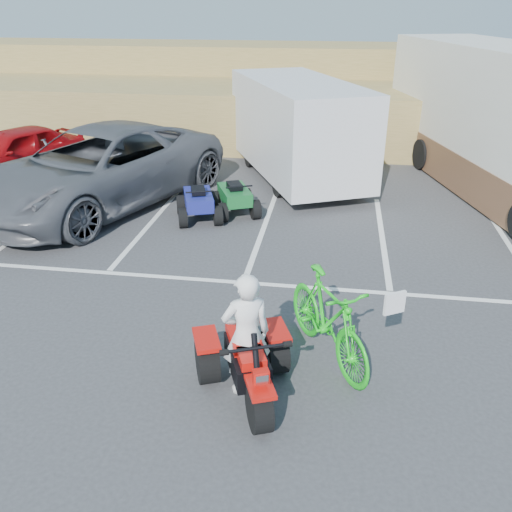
# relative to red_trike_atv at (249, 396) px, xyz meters

# --- Properties ---
(ground) EXTENTS (100.00, 100.00, 0.00)m
(ground) POSITION_rel_red_trike_atv_xyz_m (-0.62, 0.75, 0.00)
(ground) COLOR #363639
(ground) RESTS_ON ground
(parking_stripes) EXTENTS (28.00, 5.16, 0.01)m
(parking_stripes) POSITION_rel_red_trike_atv_xyz_m (0.25, 4.82, 0.00)
(parking_stripes) COLOR white
(parking_stripes) RESTS_ON ground
(grass_embankment) EXTENTS (40.00, 8.50, 3.10)m
(grass_embankment) POSITION_rel_red_trike_atv_xyz_m (-0.62, 16.23, 1.42)
(grass_embankment) COLOR olive
(grass_embankment) RESTS_ON ground
(red_trike_atv) EXTENTS (1.84, 2.08, 1.12)m
(red_trike_atv) POSITION_rel_red_trike_atv_xyz_m (0.00, 0.00, 0.00)
(red_trike_atv) COLOR red
(red_trike_atv) RESTS_ON ground
(rider) EXTENTS (0.76, 0.63, 1.78)m
(rider) POSITION_rel_red_trike_atv_xyz_m (-0.06, 0.14, 0.89)
(rider) COLOR white
(rider) RESTS_ON ground
(green_dirt_bike) EXTENTS (1.69, 2.25, 1.35)m
(green_dirt_bike) POSITION_rel_red_trike_atv_xyz_m (0.99, 1.04, 0.67)
(green_dirt_bike) COLOR #14BF19
(green_dirt_bike) RESTS_ON ground
(grey_pickup) EXTENTS (5.72, 7.71, 1.95)m
(grey_pickup) POSITION_rel_red_trike_atv_xyz_m (-4.94, 6.82, 0.97)
(grey_pickup) COLOR #4D4F55
(grey_pickup) RESTS_ON ground
(red_car) EXTENTS (3.53, 4.55, 1.45)m
(red_car) POSITION_rel_red_trike_atv_xyz_m (-8.48, 8.80, 0.72)
(red_car) COLOR #96080B
(red_car) RESTS_ON ground
(cargo_trailer) EXTENTS (4.63, 6.40, 2.78)m
(cargo_trailer) POSITION_rel_red_trike_atv_xyz_m (-0.21, 9.89, 1.50)
(cargo_trailer) COLOR silver
(cargo_trailer) RESTS_ON ground
(rv_motorhome) EXTENTS (5.27, 10.57, 3.69)m
(rv_motorhome) POSITION_rel_red_trike_atv_xyz_m (5.32, 9.72, 1.60)
(rv_motorhome) COLOR silver
(rv_motorhome) RESTS_ON ground
(quad_atv_blue) EXTENTS (1.40, 1.61, 0.89)m
(quad_atv_blue) POSITION_rel_red_trike_atv_xyz_m (-2.24, 6.18, 0.00)
(quad_atv_blue) COLOR navy
(quad_atv_blue) RESTS_ON ground
(quad_atv_green) EXTENTS (1.47, 1.65, 0.88)m
(quad_atv_green) POSITION_rel_red_trike_atv_xyz_m (-1.45, 6.67, 0.00)
(quad_atv_green) COLOR #155E27
(quad_atv_green) RESTS_ON ground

